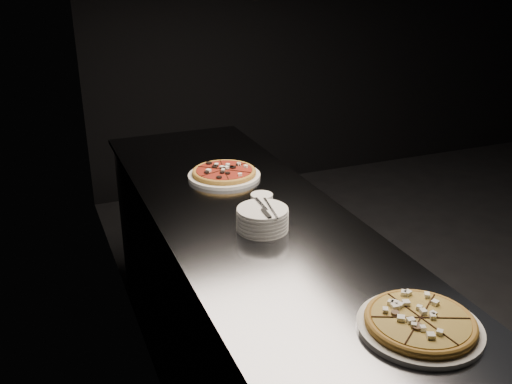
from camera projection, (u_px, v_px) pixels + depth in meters
name	position (u px, v px, depth m)	size (l,w,h in m)	color
wall_left	(151.00, 104.00, 1.93)	(0.02, 5.00, 2.80)	black
wall_back	(372.00, 13.00, 4.95)	(5.00, 0.02, 2.80)	black
counter	(253.00, 312.00, 2.43)	(0.74, 2.44, 0.92)	slate
pizza_mushroom	(420.00, 323.00, 1.55)	(0.40, 0.40, 0.04)	white
pizza_tomato	(224.00, 173.00, 2.62)	(0.38, 0.38, 0.04)	white
plate_stack	(262.00, 219.00, 2.11)	(0.19, 0.19, 0.09)	white
cutlery	(266.00, 209.00, 2.08)	(0.08, 0.20, 0.01)	#B7B9BF
ramekin	(262.00, 203.00, 2.26)	(0.09, 0.09, 0.08)	silver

